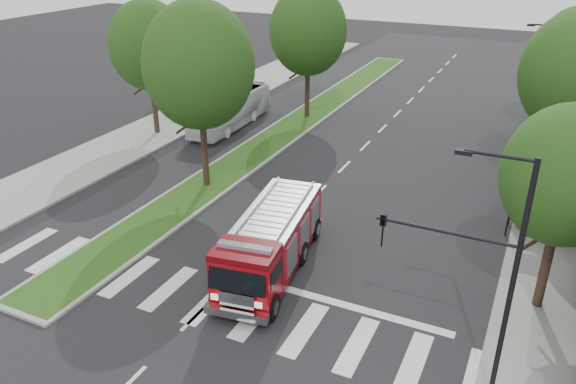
% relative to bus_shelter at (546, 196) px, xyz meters
% --- Properties ---
extents(ground, '(140.00, 140.00, 0.00)m').
position_rel_bus_shelter_xyz_m(ground, '(-11.20, -8.15, -2.04)').
color(ground, black).
rests_on(ground, ground).
extents(sidewalk_right, '(5.00, 80.00, 0.15)m').
position_rel_bus_shelter_xyz_m(sidewalk_right, '(1.30, 1.85, -1.96)').
color(sidewalk_right, gray).
rests_on(sidewalk_right, ground).
extents(sidewalk_left, '(5.00, 80.00, 0.15)m').
position_rel_bus_shelter_xyz_m(sidewalk_left, '(-25.70, 1.85, -1.96)').
color(sidewalk_left, gray).
rests_on(sidewalk_left, ground).
extents(median, '(3.00, 50.00, 0.15)m').
position_rel_bus_shelter_xyz_m(median, '(-17.20, 9.85, -1.96)').
color(median, gray).
rests_on(median, ground).
extents(bus_shelter, '(3.20, 1.60, 2.61)m').
position_rel_bus_shelter_xyz_m(bus_shelter, '(0.00, 0.00, 0.00)').
color(bus_shelter, black).
rests_on(bus_shelter, ground).
extents(tree_right_near, '(4.40, 4.40, 8.05)m').
position_rel_bus_shelter_xyz_m(tree_right_near, '(0.30, -6.15, 3.47)').
color(tree_right_near, black).
rests_on(tree_right_near, ground).
extents(tree_right_mid, '(5.60, 5.60, 9.72)m').
position_rel_bus_shelter_xyz_m(tree_right_mid, '(0.30, 5.85, 4.45)').
color(tree_right_mid, black).
rests_on(tree_right_mid, ground).
extents(tree_right_far, '(5.00, 5.00, 8.73)m').
position_rel_bus_shelter_xyz_m(tree_right_far, '(0.30, 15.85, 3.80)').
color(tree_right_far, black).
rests_on(tree_right_far, ground).
extents(tree_median_near, '(5.80, 5.80, 10.16)m').
position_rel_bus_shelter_xyz_m(tree_median_near, '(-17.20, -2.15, 4.77)').
color(tree_median_near, black).
rests_on(tree_median_near, ground).
extents(tree_median_far, '(5.60, 5.60, 9.72)m').
position_rel_bus_shelter_xyz_m(tree_median_far, '(-17.20, 11.85, 4.45)').
color(tree_median_far, black).
rests_on(tree_median_far, ground).
extents(tree_left_mid, '(5.20, 5.20, 9.16)m').
position_rel_bus_shelter_xyz_m(tree_left_mid, '(-25.20, 3.85, 4.12)').
color(tree_left_mid, black).
rests_on(tree_left_mid, ground).
extents(streetlight_right_near, '(4.08, 0.22, 8.00)m').
position_rel_bus_shelter_xyz_m(streetlight_right_near, '(-1.59, -11.65, 2.63)').
color(streetlight_right_near, black).
rests_on(streetlight_right_near, ground).
extents(streetlight_right_far, '(2.11, 0.20, 8.00)m').
position_rel_bus_shelter_xyz_m(streetlight_right_far, '(-0.85, 11.85, 2.44)').
color(streetlight_right_far, black).
rests_on(streetlight_right_far, ground).
extents(fire_engine, '(3.54, 8.37, 2.81)m').
position_rel_bus_shelter_xyz_m(fire_engine, '(-10.08, -8.13, -0.69)').
color(fire_engine, '#63050B').
rests_on(fire_engine, ground).
extents(city_bus, '(2.47, 9.11, 2.52)m').
position_rel_bus_shelter_xyz_m(city_bus, '(-21.38, 7.61, -0.78)').
color(city_bus, silver).
rests_on(city_bus, ground).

